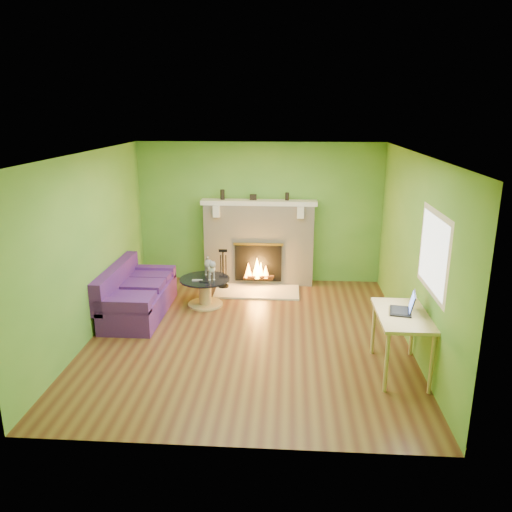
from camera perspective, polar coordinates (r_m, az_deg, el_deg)
The scene contains 22 objects.
floor at distance 7.33m, azimuth -0.82°, elevation -9.06°, with size 5.00×5.00×0.00m, color #542B18.
ceiling at distance 6.64m, azimuth -0.92°, elevation 11.62°, with size 5.00×5.00×0.00m, color white.
wall_back at distance 9.30m, azimuth 0.41°, elevation 4.92°, with size 5.00×5.00×0.00m, color #4D8D2E.
wall_front at distance 4.53m, azimuth -3.50°, elevation -7.78°, with size 5.00×5.00×0.00m, color #4D8D2E.
wall_left at distance 7.41m, azimuth -18.49°, elevation 1.05°, with size 5.00×5.00×0.00m, color #4D8D2E.
wall_right at distance 7.06m, azimuth 17.65°, elevation 0.39°, with size 5.00×5.00×0.00m, color #4D8D2E.
window_frame at distance 6.16m, azimuth 19.65°, elevation 0.32°, with size 1.20×1.20×0.00m, color silver.
window_pane at distance 6.15m, azimuth 19.58°, elevation 0.32°, with size 1.06×1.06×0.00m, color white.
fireplace at distance 9.24m, azimuth 0.33°, elevation 1.48°, with size 2.10×0.46×1.58m.
hearth at distance 8.98m, azimuth 0.12°, elevation -4.04°, with size 1.50×0.75×0.03m, color beige.
mantel at distance 9.06m, azimuth 0.33°, elevation 6.15°, with size 2.10×0.28×0.08m, color beige.
sofa at distance 8.18m, azimuth -13.57°, elevation -4.43°, with size 0.85×1.77×0.79m.
coffee_table at distance 8.36m, azimuth -5.85°, elevation -3.86°, with size 0.83×0.83×0.47m.
desk at distance 6.36m, azimuth 16.39°, elevation -7.14°, with size 0.61×1.06×0.78m.
cat at distance 8.27m, azimuth -5.32°, elevation -1.31°, with size 0.21×0.57×0.35m, color slate, non-canonical shape.
remote_silver at distance 8.20m, azimuth -6.72°, elevation -2.76°, with size 0.17×0.04×0.02m, color #98989B.
remote_black at distance 8.12m, azimuth -5.97°, elevation -2.93°, with size 0.16×0.04×0.02m, color black.
laptop at distance 6.31m, azimuth 16.28°, elevation -5.12°, with size 0.29×0.33×0.25m, color black, non-canonical shape.
fire_tools at distance 9.06m, azimuth -3.76°, elevation -1.40°, with size 0.19×0.19×0.72m, color black, non-canonical shape.
mantel_vase_left at distance 9.13m, azimuth -3.86°, elevation 7.02°, with size 0.08×0.08×0.18m, color black.
mantel_vase_right at distance 9.05m, azimuth 3.58°, elevation 6.81°, with size 0.07×0.07×0.14m, color black.
mantel_box at distance 9.08m, azimuth -0.32°, elevation 6.75°, with size 0.12×0.08×0.10m, color black.
Camera 1 is at (0.55, -6.60, 3.16)m, focal length 35.00 mm.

